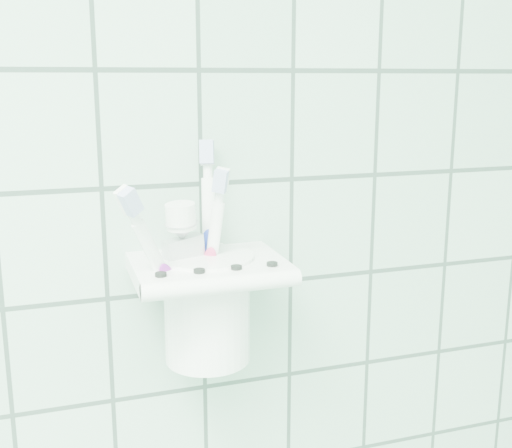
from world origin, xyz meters
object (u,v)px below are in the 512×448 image
(toothbrush_blue, at_px, (210,250))
(toothpaste_tube, at_px, (190,266))
(cup, at_px, (207,304))
(holder_bracket, at_px, (208,269))
(toothbrush_pink, at_px, (197,250))
(toothbrush_orange, at_px, (199,254))

(toothbrush_blue, bearing_deg, toothpaste_tube, 151.61)
(cup, xyz_separation_m, toothbrush_blue, (0.00, -0.01, 0.05))
(holder_bracket, distance_m, toothbrush_pink, 0.02)
(toothbrush_blue, distance_m, toothpaste_tube, 0.03)
(toothbrush_orange, xyz_separation_m, toothpaste_tube, (-0.01, -0.01, -0.01))
(holder_bracket, distance_m, toothpaste_tube, 0.02)
(holder_bracket, xyz_separation_m, toothpaste_tube, (-0.01, 0.01, 0.00))
(toothpaste_tube, bearing_deg, cup, -46.53)
(toothbrush_pink, xyz_separation_m, toothbrush_blue, (0.01, -0.02, 0.00))
(holder_bracket, relative_size, toothpaste_tube, 0.93)
(toothbrush_orange, bearing_deg, holder_bracket, -53.41)
(holder_bracket, relative_size, toothbrush_orange, 0.76)
(holder_bracket, xyz_separation_m, toothbrush_pink, (-0.01, 0.01, 0.02))
(toothbrush_orange, bearing_deg, toothbrush_blue, -51.88)
(holder_bracket, bearing_deg, toothbrush_orange, 96.12)
(toothpaste_tube, bearing_deg, toothbrush_blue, -67.21)
(cup, relative_size, toothbrush_orange, 0.57)
(toothbrush_pink, xyz_separation_m, toothbrush_orange, (0.00, 0.01, -0.01))
(toothbrush_pink, height_order, toothpaste_tube, toothbrush_pink)
(holder_bracket, xyz_separation_m, toothbrush_orange, (-0.00, 0.02, 0.01))
(holder_bracket, distance_m, toothbrush_orange, 0.03)
(cup, bearing_deg, toothpaste_tube, 152.15)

